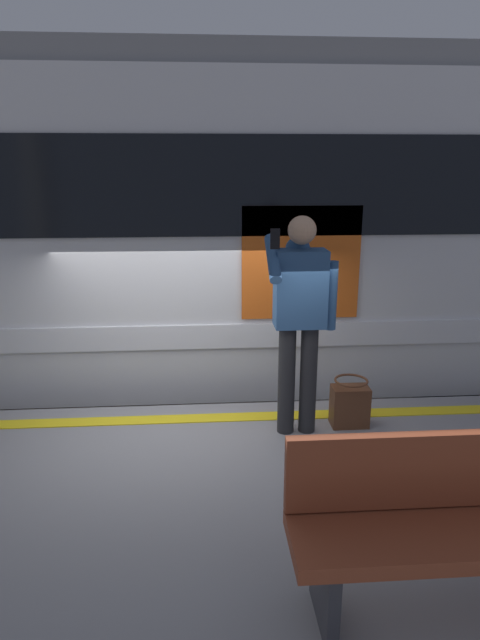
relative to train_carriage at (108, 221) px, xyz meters
The scene contains 9 objects.
ground_plane 3.37m from the train_carriage, 116.58° to the left, with size 26.03×26.03×0.00m, color #4C4742.
platform 4.45m from the train_carriage, 103.87° to the left, with size 17.36×3.87×1.11m, color gray.
safety_line 2.82m from the train_carriage, 113.35° to the left, with size 17.01×0.16×0.01m, color yellow.
track_rail_near 2.81m from the train_carriage, 142.95° to the left, with size 22.56×0.08×0.16m, color slate.
track_rail_far 2.82m from the train_carriage, 142.54° to the right, with size 22.56×0.08×0.16m, color slate.
train_carriage is the anchor object (origin of this frame).
passenger 3.11m from the train_carriage, 126.97° to the left, with size 0.57×0.55×1.79m.
handbag 3.59m from the train_carriage, 134.06° to the left, with size 0.31×0.29×0.42m.
bench 5.07m from the train_carriage, 118.21° to the left, with size 1.75×0.44×0.90m.
Camera 1 is at (-0.14, 4.69, 3.28)m, focal length 30.63 mm.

